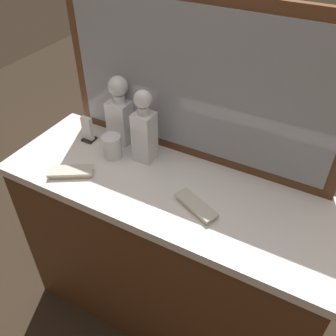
# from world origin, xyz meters

# --- Properties ---
(ground_plane) EXTENTS (6.00, 6.00, 0.00)m
(ground_plane) POSITION_xyz_m (0.00, 0.00, 0.00)
(ground_plane) COLOR #2D2319
(dresser) EXTENTS (1.28, 0.46, 0.83)m
(dresser) POSITION_xyz_m (0.00, 0.00, 0.42)
(dresser) COLOR brown
(dresser) RESTS_ON ground_plane
(dresser_mirror) EXTENTS (1.08, 0.03, 0.62)m
(dresser_mirror) POSITION_xyz_m (0.00, 0.21, 1.14)
(dresser_mirror) COLOR brown
(dresser_mirror) RESTS_ON dresser
(crystal_decanter_far_left) EXTENTS (0.08, 0.08, 0.30)m
(crystal_decanter_far_left) POSITION_xyz_m (-0.16, 0.10, 0.95)
(crystal_decanter_far_left) COLOR white
(crystal_decanter_far_left) RESTS_ON dresser
(crystal_decanter_right) EXTENTS (0.09, 0.09, 0.29)m
(crystal_decanter_right) POSITION_xyz_m (-0.31, 0.16, 0.95)
(crystal_decanter_right) COLOR white
(crystal_decanter_right) RESTS_ON dresser
(crystal_tumbler_far_left) EXTENTS (0.08, 0.08, 0.09)m
(crystal_tumbler_far_left) POSITION_xyz_m (-0.28, 0.05, 0.87)
(crystal_tumbler_far_left) COLOR white
(crystal_tumbler_far_left) RESTS_ON dresser
(silver_brush_front) EXTENTS (0.17, 0.14, 0.02)m
(silver_brush_front) POSITION_xyz_m (-0.35, -0.12, 0.84)
(silver_brush_front) COLOR #B7A88C
(silver_brush_front) RESTS_ON dresser
(silver_brush_left) EXTENTS (0.17, 0.12, 0.02)m
(silver_brush_left) POSITION_xyz_m (0.14, -0.06, 0.84)
(silver_brush_left) COLOR #B7A88C
(silver_brush_left) RESTS_ON dresser
(napkin_holder) EXTENTS (0.05, 0.05, 0.11)m
(napkin_holder) POSITION_xyz_m (-0.43, 0.09, 0.88)
(napkin_holder) COLOR black
(napkin_holder) RESTS_ON dresser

